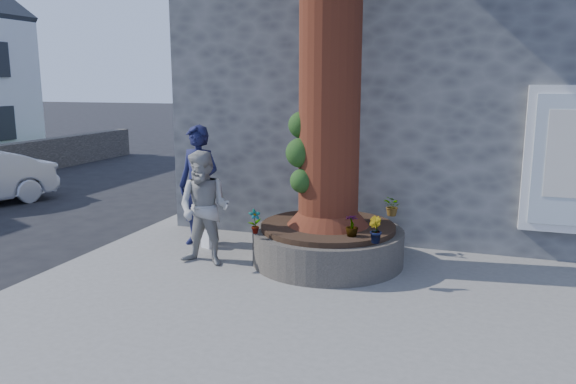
% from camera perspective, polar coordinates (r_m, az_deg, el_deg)
% --- Properties ---
extents(ground, '(120.00, 120.00, 0.00)m').
position_cam_1_polar(ground, '(7.26, -6.43, -12.02)').
color(ground, black).
rests_on(ground, ground).
extents(pavement, '(9.00, 8.00, 0.12)m').
position_cam_1_polar(pavement, '(7.68, 7.20, -10.23)').
color(pavement, slate).
rests_on(pavement, ground).
extents(yellow_line, '(0.10, 30.00, 0.01)m').
position_cam_1_polar(yellow_line, '(9.63, -20.58, -6.77)').
color(yellow_line, yellow).
rests_on(yellow_line, ground).
extents(stone_shop, '(10.30, 8.30, 6.30)m').
position_cam_1_polar(stone_shop, '(13.22, 17.52, 12.00)').
color(stone_shop, '#46484A').
rests_on(stone_shop, ground).
extents(planter, '(2.30, 2.30, 0.60)m').
position_cam_1_polar(planter, '(8.64, 4.05, -5.25)').
color(planter, black).
rests_on(planter, pavement).
extents(man, '(0.79, 0.57, 2.03)m').
position_cam_1_polar(man, '(9.50, -9.05, 0.62)').
color(man, '#171A40').
rests_on(man, pavement).
extents(woman, '(0.85, 0.66, 1.73)m').
position_cam_1_polar(woman, '(8.48, -8.49, -1.67)').
color(woman, '#9E9D97').
rests_on(woman, pavement).
extents(shopping_bag, '(0.23, 0.18, 0.28)m').
position_cam_1_polar(shopping_bag, '(9.49, -8.18, -4.79)').
color(shopping_bag, white).
rests_on(shopping_bag, pavement).
extents(plant_a, '(0.22, 0.22, 0.35)m').
position_cam_1_polar(plant_a, '(7.99, -3.39, -3.01)').
color(plant_a, gray).
rests_on(plant_a, planter).
extents(plant_b, '(0.27, 0.27, 0.36)m').
position_cam_1_polar(plant_b, '(7.62, 8.83, -3.82)').
color(plant_b, gray).
rests_on(plant_b, planter).
extents(plant_c, '(0.22, 0.22, 0.31)m').
position_cam_1_polar(plant_c, '(7.89, 6.51, -3.39)').
color(plant_c, gray).
rests_on(plant_c, planter).
extents(plant_d, '(0.39, 0.39, 0.33)m').
position_cam_1_polar(plant_d, '(9.17, 10.60, -1.42)').
color(plant_d, gray).
rests_on(plant_d, planter).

